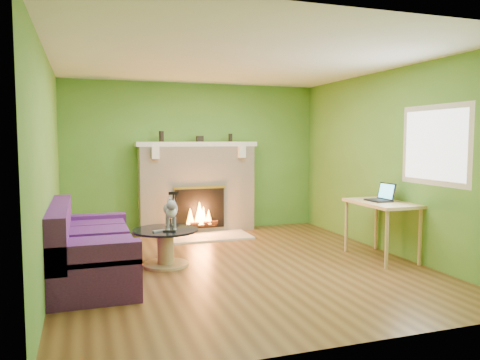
{
  "coord_description": "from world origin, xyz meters",
  "views": [
    {
      "loc": [
        -1.88,
        -5.6,
        1.62
      ],
      "look_at": [
        0.14,
        0.4,
        1.07
      ],
      "focal_mm": 35.0,
      "sensor_mm": 36.0,
      "label": 1
    }
  ],
  "objects_px": {
    "coffee_table": "(166,245)",
    "desk": "(382,209)",
    "sofa": "(88,250)",
    "cat": "(171,212)"
  },
  "relations": [
    {
      "from": "coffee_table",
      "to": "desk",
      "type": "bearing_deg",
      "value": -11.16
    },
    {
      "from": "sofa",
      "to": "cat",
      "type": "height_order",
      "value": "sofa"
    },
    {
      "from": "sofa",
      "to": "desk",
      "type": "height_order",
      "value": "sofa"
    },
    {
      "from": "sofa",
      "to": "coffee_table",
      "type": "bearing_deg",
      "value": 18.6
    },
    {
      "from": "coffee_table",
      "to": "cat",
      "type": "height_order",
      "value": "cat"
    },
    {
      "from": "desk",
      "to": "sofa",
      "type": "bearing_deg",
      "value": 176.38
    },
    {
      "from": "sofa",
      "to": "cat",
      "type": "distance_m",
      "value": 1.15
    },
    {
      "from": "desk",
      "to": "cat",
      "type": "xyz_separation_m",
      "value": [
        -2.77,
        0.61,
        -0.01
      ]
    },
    {
      "from": "coffee_table",
      "to": "desk",
      "type": "relative_size",
      "value": 0.8
    },
    {
      "from": "desk",
      "to": "coffee_table",
      "type": "bearing_deg",
      "value": 168.84
    }
  ]
}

